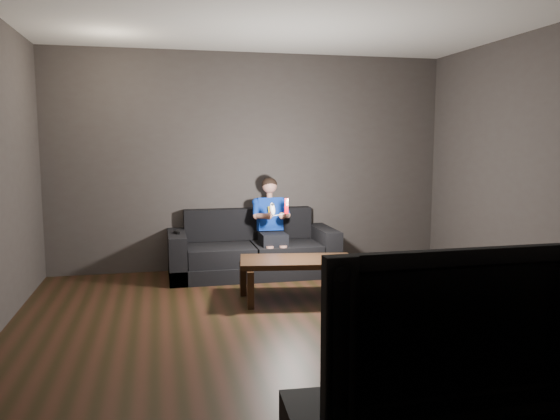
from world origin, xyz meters
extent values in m
plane|color=black|center=(0.00, 0.00, 0.00)|extent=(5.00, 5.00, 0.00)
cube|color=#3F3837|center=(0.00, 2.50, 1.35)|extent=(5.00, 0.04, 2.70)
cube|color=#3F3837|center=(0.00, -2.50, 1.35)|extent=(5.00, 0.04, 2.70)
cube|color=white|center=(0.00, 0.00, 2.70)|extent=(5.00, 5.00, 0.02)
cube|color=black|center=(-0.07, 2.08, 0.09)|extent=(2.00, 0.86, 0.17)
cube|color=black|center=(-0.47, 1.99, 0.28)|extent=(0.78, 0.61, 0.21)
cube|color=black|center=(0.33, 1.99, 0.28)|extent=(0.78, 0.61, 0.21)
cube|color=black|center=(-0.07, 2.42, 0.58)|extent=(1.60, 0.20, 0.39)
cube|color=black|center=(-0.97, 2.08, 0.27)|extent=(0.20, 0.86, 0.55)
cube|color=black|center=(0.83, 2.08, 0.27)|extent=(0.20, 0.86, 0.55)
cube|color=black|center=(0.16, 1.97, 0.45)|extent=(0.30, 0.38, 0.14)
cube|color=#0E25A0|center=(0.16, 2.17, 0.72)|extent=(0.30, 0.21, 0.42)
cube|color=yellow|center=(0.16, 2.09, 0.78)|extent=(0.09, 0.09, 0.10)
cube|color=red|center=(0.16, 2.08, 0.78)|extent=(0.06, 0.06, 0.07)
cylinder|color=tan|center=(0.16, 2.17, 0.95)|extent=(0.07, 0.07, 0.06)
sphere|color=tan|center=(0.16, 2.17, 1.07)|extent=(0.18, 0.18, 0.18)
ellipsoid|color=black|center=(0.16, 2.18, 1.09)|extent=(0.19, 0.19, 0.16)
cylinder|color=#0E25A0|center=(-0.03, 2.11, 0.80)|extent=(0.08, 0.23, 0.19)
cylinder|color=#0E25A0|center=(0.34, 2.11, 0.80)|extent=(0.08, 0.23, 0.19)
cylinder|color=tan|center=(0.03, 1.95, 0.75)|extent=(0.14, 0.24, 0.10)
cylinder|color=tan|center=(0.30, 1.95, 0.75)|extent=(0.14, 0.24, 0.10)
sphere|color=tan|center=(0.08, 1.85, 0.74)|extent=(0.08, 0.08, 0.08)
sphere|color=tan|center=(0.24, 1.85, 0.74)|extent=(0.08, 0.08, 0.08)
cylinder|color=tan|center=(0.08, 1.77, 0.23)|extent=(0.09, 0.09, 0.34)
cylinder|color=tan|center=(0.24, 1.77, 0.23)|extent=(0.09, 0.09, 0.34)
cube|color=red|center=(0.24, 1.64, 0.88)|extent=(0.06, 0.07, 0.18)
cube|color=#691400|center=(0.24, 1.62, 0.93)|extent=(0.03, 0.02, 0.03)
cylinder|color=white|center=(0.24, 1.62, 0.87)|extent=(0.02, 0.01, 0.02)
ellipsoid|color=white|center=(0.08, 1.64, 0.85)|extent=(0.09, 0.11, 0.16)
cylinder|color=black|center=(0.08, 1.61, 0.91)|extent=(0.03, 0.01, 0.03)
cube|color=black|center=(-0.97, 2.04, 0.56)|extent=(0.07, 0.14, 0.03)
cube|color=black|center=(-0.97, 2.08, 0.57)|extent=(0.02, 0.02, 0.00)
cube|color=black|center=(0.20, 0.97, 0.39)|extent=(1.22, 0.74, 0.05)
cube|color=black|center=(-0.32, 0.73, 0.18)|extent=(0.06, 0.06, 0.37)
cube|color=black|center=(0.72, 0.73, 0.18)|extent=(0.06, 0.06, 0.37)
cube|color=black|center=(-0.32, 1.20, 0.18)|extent=(0.06, 0.06, 0.37)
cube|color=black|center=(0.72, 1.20, 0.18)|extent=(0.06, 0.06, 0.37)
imported|color=black|center=(0.02, -2.27, 0.83)|extent=(1.19, 0.18, 0.68)
cube|color=white|center=(0.56, -2.27, 0.60)|extent=(0.07, 0.17, 0.22)
camera|label=1|loc=(-1.16, -4.31, 1.60)|focal=35.00mm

